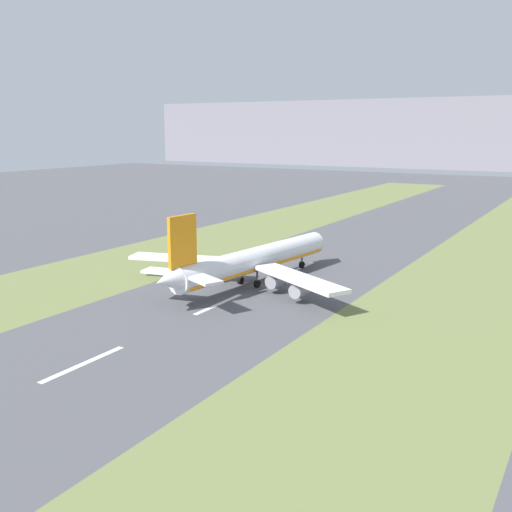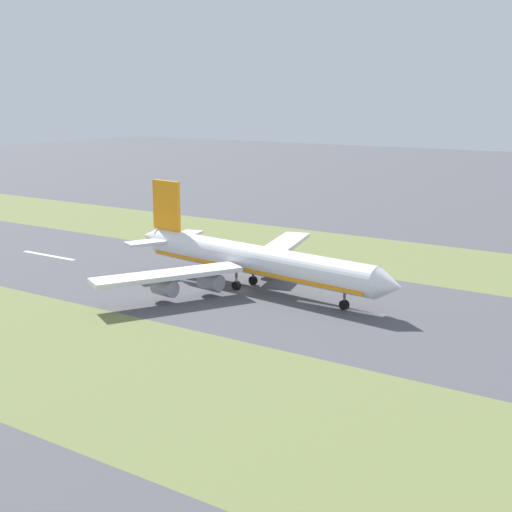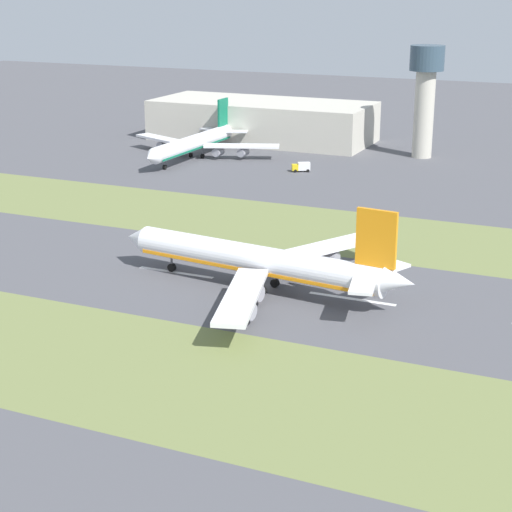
# 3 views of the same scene
# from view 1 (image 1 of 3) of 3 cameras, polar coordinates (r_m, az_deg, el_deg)

# --- Properties ---
(ground_plane) EXTENTS (800.00, 800.00, 0.00)m
(ground_plane) POSITION_cam_1_polar(r_m,az_deg,el_deg) (147.61, 0.28, -2.91)
(ground_plane) COLOR #4C4C51
(grass_median_west) EXTENTS (40.00, 600.00, 0.01)m
(grass_median_west) POSITION_cam_1_polar(r_m,az_deg,el_deg) (173.96, -12.64, -0.90)
(grass_median_west) COLOR olive
(grass_median_west) RESTS_ON ground
(grass_median_east) EXTENTS (40.00, 600.00, 0.01)m
(grass_median_east) POSITION_cam_1_polar(r_m,az_deg,el_deg) (131.77, 17.53, -5.32)
(grass_median_east) COLOR olive
(grass_median_east) RESTS_ON ground
(centreline_dash_near) EXTENTS (1.20, 18.00, 0.01)m
(centreline_dash_near) POSITION_cam_1_polar(r_m,az_deg,el_deg) (104.31, -16.11, -9.84)
(centreline_dash_near) COLOR silver
(centreline_dash_near) RESTS_ON ground
(centreline_dash_mid) EXTENTS (1.20, 18.00, 0.01)m
(centreline_dash_mid) POSITION_cam_1_polar(r_m,az_deg,el_deg) (133.16, -3.57, -4.59)
(centreline_dash_mid) COLOR silver
(centreline_dash_mid) RESTS_ON ground
(centreline_dash_far) EXTENTS (1.20, 18.00, 0.01)m
(centreline_dash_far) POSITION_cam_1_polar(r_m,az_deg,el_deg) (166.67, 4.13, -1.20)
(centreline_dash_far) COLOR silver
(centreline_dash_far) RESTS_ON ground
(airplane_main_jet) EXTENTS (63.72, 67.19, 20.20)m
(airplane_main_jet) POSITION_cam_1_polar(r_m,az_deg,el_deg) (147.69, -0.44, -0.49)
(airplane_main_jet) COLOR white
(airplane_main_jet) RESTS_ON ground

